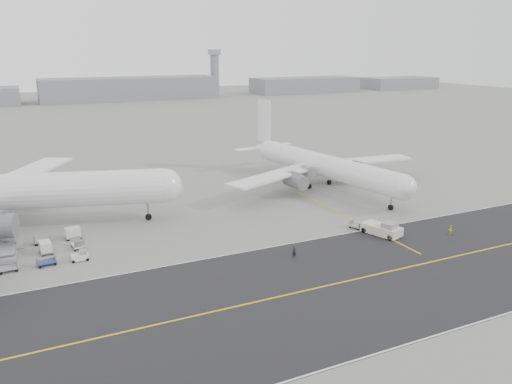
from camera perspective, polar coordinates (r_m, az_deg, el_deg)
name	(u,v)px	position (r m, az deg, el deg)	size (l,w,h in m)	color
ground	(211,252)	(81.19, -5.12, -6.85)	(700.00, 700.00, 0.00)	gray
taxiway	(293,293)	(68.22, 4.25, -11.49)	(220.00, 59.00, 0.03)	#262628
horizon_buildings	(115,100)	(336.56, -15.77, 10.07)	(520.00, 28.00, 28.00)	gray
control_tower	(215,72)	(358.39, -4.74, 13.54)	(7.00, 7.00, 31.25)	gray
airliner_b	(321,165)	(117.99, 7.43, 3.11)	(52.68, 53.66, 18.62)	white
pushback_tug	(382,229)	(90.52, 14.26, -4.13)	(5.33, 9.02, 2.57)	beige
jet_bridge	(329,170)	(119.85, 8.36, 2.52)	(14.72, 4.18, 5.50)	gray
gse_cluster	(45,254)	(87.04, -22.95, -6.51)	(18.07, 17.44, 2.09)	gray
stray_dolly	(356,229)	(92.84, 11.35, -4.12)	(1.41, 2.29, 1.41)	silver
ground_crew_a	(294,252)	(78.53, 4.39, -6.91)	(0.68, 0.45, 1.87)	black
ground_crew_b	(450,230)	(94.35, 21.32, -4.04)	(0.85, 0.66, 1.75)	yellow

